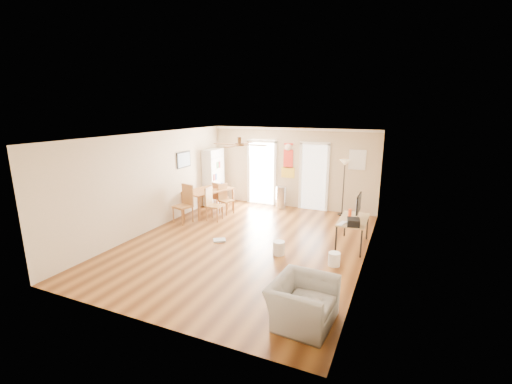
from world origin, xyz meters
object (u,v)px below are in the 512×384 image
at_px(trash_can, 281,197).
at_px(torchiere_lamp, 343,188).
at_px(wastebasket_b, 334,259).
at_px(computer_desk, 352,233).
at_px(dining_chair_far, 221,196).
at_px(bookshelf, 213,177).
at_px(dining_table, 209,201).
at_px(armchair, 303,302).
at_px(dining_chair_right_b, 214,204).
at_px(dining_chair_near, 183,204).
at_px(printer, 353,222).
at_px(dining_chair_right_a, 226,199).
at_px(wastebasket_a, 279,248).

distance_m(trash_can, torchiere_lamp, 2.04).
bearing_deg(wastebasket_b, computer_desk, 81.87).
xyz_separation_m(dining_chair_far, computer_desk, (4.35, -1.37, -0.11)).
height_order(bookshelf, dining_table, bookshelf).
xyz_separation_m(trash_can, armchair, (2.39, -5.70, -0.03)).
bearing_deg(dining_chair_far, trash_can, -142.05).
relative_size(dining_chair_right_b, dining_chair_far, 1.08).
xyz_separation_m(bookshelf, torchiere_lamp, (4.27, 0.45, -0.08)).
xyz_separation_m(dining_chair_near, trash_can, (2.07, 2.52, -0.18)).
bearing_deg(computer_desk, torchiere_lamp, 105.45).
bearing_deg(dining_table, trash_can, 36.22).
bearing_deg(dining_chair_far, printer, 166.05).
xyz_separation_m(bookshelf, dining_chair_right_a, (0.94, -0.83, -0.48)).
bearing_deg(trash_can, dining_chair_right_b, -124.65).
height_order(dining_chair_right_b, wastebasket_a, dining_chair_right_b).
bearing_deg(trash_can, armchair, -67.23).
bearing_deg(dining_chair_far, dining_chair_right_b, 118.56).
relative_size(bookshelf, dining_table, 1.25).
bearing_deg(bookshelf, torchiere_lamp, -6.41).
bearing_deg(wastebasket_b, printer, 72.47).
height_order(computer_desk, armchair, computer_desk).
bearing_deg(armchair, trash_can, 27.01).
distance_m(torchiere_lamp, wastebasket_a, 3.69).
height_order(bookshelf, dining_chair_right_b, bookshelf).
relative_size(dining_chair_far, wastebasket_a, 2.90).
xyz_separation_m(torchiere_lamp, wastebasket_a, (-0.77, -3.54, -0.70)).
relative_size(dining_chair_right_b, armchair, 0.95).
distance_m(dining_chair_right_b, printer, 4.14).
relative_size(computer_desk, printer, 4.02).
bearing_deg(wastebasket_a, dining_chair_near, 163.31).
distance_m(wastebasket_a, armchair, 2.51).
bearing_deg(bookshelf, dining_table, -80.81).
distance_m(dining_chair_right_b, armchair, 5.30).
bearing_deg(wastebasket_a, dining_chair_right_a, 138.48).
height_order(dining_chair_far, computer_desk, dining_chair_far).
distance_m(dining_chair_right_b, computer_desk, 4.01).
xyz_separation_m(dining_chair_near, printer, (4.77, -0.28, 0.21)).
bearing_deg(dining_chair_near, dining_chair_far, 91.44).
relative_size(dining_chair_right_b, trash_can, 1.33).
distance_m(dining_chair_right_a, dining_chair_right_b, 0.73).
relative_size(dining_chair_right_b, torchiere_lamp, 0.57).
bearing_deg(bookshelf, dining_chair_near, -96.27).
bearing_deg(dining_chair_far, wastebasket_a, 147.69).
bearing_deg(dining_table, dining_chair_right_b, -45.83).
bearing_deg(wastebasket_b, dining_chair_near, 167.07).
height_order(trash_can, computer_desk, trash_can).
xyz_separation_m(printer, wastebasket_a, (-1.49, -0.70, -0.60)).
bearing_deg(armchair, dining_chair_near, 58.74).
relative_size(torchiere_lamp, wastebasket_a, 5.53).
xyz_separation_m(dining_chair_right_b, wastebasket_b, (3.81, -1.60, -0.34)).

